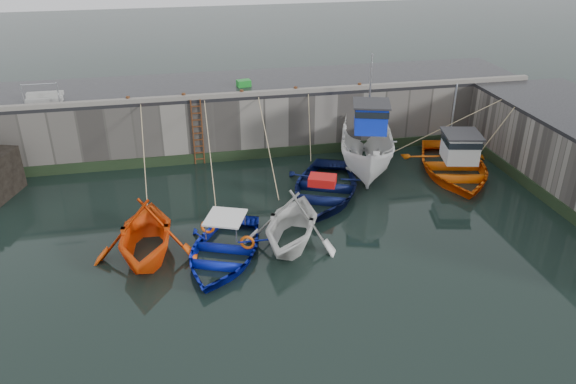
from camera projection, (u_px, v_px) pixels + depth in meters
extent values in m
plane|color=black|center=(279.00, 275.00, 18.88)|extent=(120.00, 120.00, 0.00)
cube|color=slate|center=(234.00, 114.00, 29.15)|extent=(30.00, 5.00, 3.00)
cube|color=black|center=(232.00, 85.00, 28.44)|extent=(30.00, 5.00, 0.16)
cube|color=slate|center=(238.00, 94.00, 26.30)|extent=(30.00, 0.30, 0.20)
cube|color=black|center=(241.00, 155.00, 27.49)|extent=(30.00, 0.08, 0.50)
cube|color=black|center=(552.00, 202.00, 23.10)|extent=(0.08, 15.00, 0.50)
cylinder|color=#3F1E0F|center=(193.00, 133.00, 26.45)|extent=(0.07, 0.07, 3.20)
cylinder|color=#3F1E0F|center=(202.00, 132.00, 26.52)|extent=(0.07, 0.07, 3.20)
cube|color=#3F1E0F|center=(200.00, 159.00, 27.07)|extent=(0.44, 0.06, 0.05)
cube|color=#3F1E0F|center=(199.00, 153.00, 26.93)|extent=(0.44, 0.06, 0.05)
cube|color=#3F1E0F|center=(199.00, 146.00, 26.78)|extent=(0.44, 0.06, 0.05)
cube|color=#3F1E0F|center=(198.00, 140.00, 26.63)|extent=(0.44, 0.06, 0.05)
cube|color=#3F1E0F|center=(198.00, 133.00, 26.48)|extent=(0.44, 0.06, 0.05)
cube|color=#3F1E0F|center=(197.00, 127.00, 26.33)|extent=(0.44, 0.06, 0.05)
cube|color=#3F1E0F|center=(197.00, 120.00, 26.18)|extent=(0.44, 0.06, 0.05)
cube|color=#3F1E0F|center=(196.00, 113.00, 26.04)|extent=(0.44, 0.06, 0.05)
cube|color=#3F1E0F|center=(196.00, 106.00, 25.89)|extent=(0.44, 0.06, 0.05)
imported|color=#F14E0C|center=(148.00, 255.00, 20.01)|extent=(4.26, 4.83, 2.39)
imported|color=#0B1CB0|center=(223.00, 256.00, 19.90)|extent=(5.11, 5.91, 1.03)
imported|color=silver|center=(292.00, 243.00, 20.73)|extent=(5.25, 5.54, 2.30)
imported|color=#0A1344|center=(324.00, 195.00, 24.23)|extent=(5.97, 6.83, 1.18)
imported|color=silver|center=(368.00, 151.00, 26.17)|extent=(4.25, 7.00, 2.54)
cube|color=#0D27CB|center=(371.00, 118.00, 24.80)|extent=(1.77, 1.84, 1.20)
cube|color=black|center=(371.00, 110.00, 24.64)|extent=(1.85, 1.91, 0.28)
cube|color=#262628|center=(372.00, 104.00, 24.51)|extent=(2.02, 2.09, 0.08)
cylinder|color=#A5A8AD|center=(370.00, 86.00, 25.99)|extent=(0.08, 0.08, 3.00)
imported|color=#FF660D|center=(453.00, 167.00, 26.09)|extent=(5.65, 6.99, 1.28)
cube|color=silver|center=(460.00, 147.00, 24.99)|extent=(1.69, 1.77, 1.20)
cube|color=black|center=(461.00, 140.00, 24.84)|extent=(1.76, 1.84, 0.28)
cube|color=#262628|center=(462.00, 134.00, 24.70)|extent=(1.93, 2.01, 0.08)
cylinder|color=#A5A8AD|center=(453.00, 115.00, 26.20)|extent=(0.08, 0.08, 3.00)
cube|color=#188425|center=(244.00, 83.00, 27.79)|extent=(0.73, 0.55, 0.32)
cylinder|color=#A5A8AD|center=(23.00, 95.00, 24.81)|extent=(0.05, 0.05, 1.00)
cylinder|color=#A5A8AD|center=(58.00, 93.00, 25.08)|extent=(0.05, 0.05, 1.00)
cylinder|color=#A5A8AD|center=(38.00, 84.00, 24.74)|extent=(1.50, 0.05, 0.05)
cube|color=gray|center=(44.00, 100.00, 25.56)|extent=(1.60, 0.35, 0.18)
cube|color=gray|center=(45.00, 94.00, 25.79)|extent=(1.60, 0.35, 0.18)
cylinder|color=#3F1E0F|center=(128.00, 99.00, 25.47)|extent=(0.18, 0.18, 0.28)
cylinder|color=#3F1E0F|center=(184.00, 96.00, 25.92)|extent=(0.18, 0.18, 0.28)
cylinder|color=#3F1E0F|center=(242.00, 93.00, 26.40)|extent=(0.18, 0.18, 0.28)
cylinder|color=#3F1E0F|center=(296.00, 90.00, 26.87)|extent=(0.18, 0.18, 0.28)
cylinder|color=#3F1E0F|center=(359.00, 86.00, 27.44)|extent=(0.18, 0.18, 0.28)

